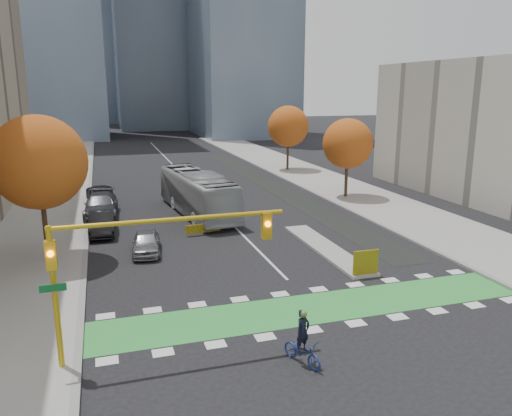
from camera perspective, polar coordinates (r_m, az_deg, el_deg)
ground at (r=21.69m, az=8.45°, el=-12.81°), size 300.00×300.00×0.00m
sidewalk_west at (r=38.92m, az=-23.83°, el=-1.79°), size 7.00×120.00×0.15m
sidewalk_east at (r=44.53m, az=13.07°, el=0.83°), size 7.00×120.00×0.15m
curb_west at (r=38.64m, az=-18.68°, el=-1.45°), size 0.30×120.00×0.16m
curb_east at (r=42.89m, az=9.02°, el=0.54°), size 0.30×120.00×0.16m
bike_crossing at (r=22.91m, az=6.80°, el=-11.25°), size 20.00×3.00×0.01m
centre_line at (r=58.87m, az=-8.57°, el=3.99°), size 0.15×70.00×0.01m
bike_lane_paint at (r=51.02m, az=1.54°, el=2.68°), size 2.50×50.00×0.01m
median_island at (r=30.81m, az=7.97°, el=-4.56°), size 1.60×10.00×0.16m
hazard_board at (r=26.55m, az=12.42°, el=-6.09°), size 1.40×0.12×1.30m
tree_west at (r=29.88m, az=-23.58°, el=4.79°), size 5.20×5.20×8.22m
tree_east_near at (r=44.77m, az=10.43°, el=7.24°), size 4.40×4.40×7.08m
tree_east_far at (r=59.50m, az=3.69°, el=9.29°), size 4.80×4.80×7.65m
traffic_signal_west at (r=17.82m, az=-14.07°, el=-4.98°), size 8.53×0.56×5.20m
cyclist at (r=18.37m, az=5.34°, el=-15.44°), size 1.27×1.88×2.06m
bus at (r=38.96m, az=-6.72°, el=1.73°), size 4.34×12.35×3.37m
parked_car_a at (r=30.40m, az=-12.43°, el=-3.82°), size 2.05×4.13×1.35m
parked_car_b at (r=35.12m, az=-17.23°, el=-1.64°), size 1.69×4.65×1.52m
parked_car_c at (r=39.96m, az=-17.30°, el=0.29°), size 2.73×6.04×1.72m
parked_car_d at (r=44.88m, az=-17.33°, el=1.46°), size 2.56×5.06×1.37m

